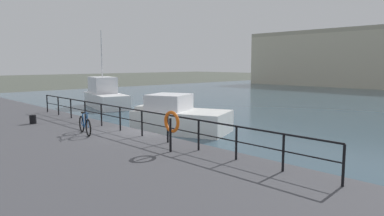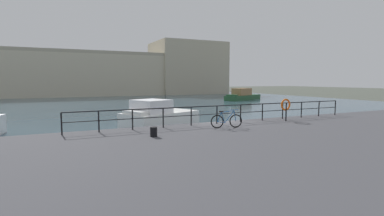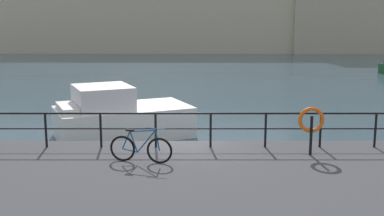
{
  "view_description": "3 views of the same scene",
  "coord_description": "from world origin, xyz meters",
  "px_view_note": "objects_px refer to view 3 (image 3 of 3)",
  "views": [
    {
      "loc": [
        12.8,
        -9.09,
        3.95
      ],
      "look_at": [
        0.6,
        2.44,
        1.85
      ],
      "focal_mm": 33.08,
      "sensor_mm": 36.0,
      "label": 1
    },
    {
      "loc": [
        -9.1,
        -15.32,
        3.54
      ],
      "look_at": [
        -0.82,
        2.44,
        1.65
      ],
      "focal_mm": 26.92,
      "sensor_mm": 36.0,
      "label": 2
    },
    {
      "loc": [
        0.41,
        -14.92,
        4.93
      ],
      "look_at": [
        0.44,
        1.44,
        1.79
      ],
      "focal_mm": 45.02,
      "sensor_mm": 36.0,
      "label": 3
    }
  ],
  "objects_px": {
    "harbor_building": "(237,14)",
    "life_ring_stand": "(310,122)",
    "moored_blue_motorboat": "(118,117)",
    "parked_bicycle": "(140,149)"
  },
  "relations": [
    {
      "from": "harbor_building",
      "to": "life_ring_stand",
      "type": "xyz_separation_m",
      "value": [
        -3.1,
        -56.68,
        -3.26
      ]
    },
    {
      "from": "harbor_building",
      "to": "moored_blue_motorboat",
      "type": "xyz_separation_m",
      "value": [
        -9.49,
        -50.73,
        -4.39
      ]
    },
    {
      "from": "parked_bicycle",
      "to": "life_ring_stand",
      "type": "distance_m",
      "value": 4.89
    },
    {
      "from": "moored_blue_motorboat",
      "to": "parked_bicycle",
      "type": "bearing_deg",
      "value": 79.85
    },
    {
      "from": "harbor_building",
      "to": "moored_blue_motorboat",
      "type": "bearing_deg",
      "value": -100.6
    },
    {
      "from": "parked_bicycle",
      "to": "moored_blue_motorboat",
      "type": "bearing_deg",
      "value": 115.3
    },
    {
      "from": "moored_blue_motorboat",
      "to": "parked_bicycle",
      "type": "xyz_separation_m",
      "value": [
        1.6,
        -6.7,
        0.54
      ]
    },
    {
      "from": "parked_bicycle",
      "to": "life_ring_stand",
      "type": "relative_size",
      "value": 1.25
    },
    {
      "from": "harbor_building",
      "to": "moored_blue_motorboat",
      "type": "relative_size",
      "value": 10.25
    },
    {
      "from": "life_ring_stand",
      "to": "harbor_building",
      "type": "bearing_deg",
      "value": 86.87
    }
  ]
}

